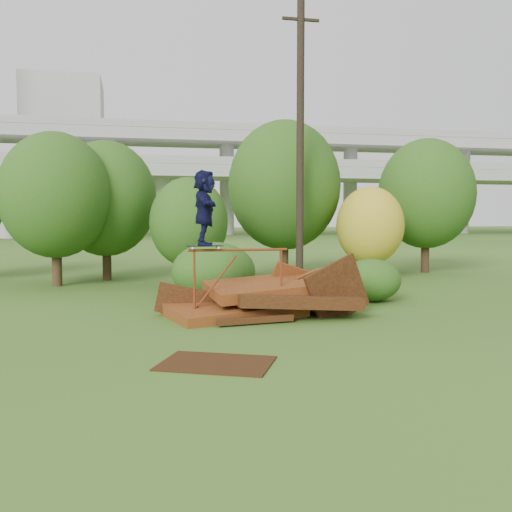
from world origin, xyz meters
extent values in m
plane|color=#2D5116|center=(0.00, 0.00, 0.00)|extent=(240.00, 240.00, 0.00)
cube|color=#48230C|center=(-1.23, 2.59, 0.18)|extent=(3.70, 2.78, 0.55)
cube|color=black|center=(0.27, 2.29, 0.42)|extent=(3.18, 2.08, 0.61)
cube|color=#48230C|center=(-0.43, 2.79, 0.70)|extent=(3.05, 2.20, 0.59)
cube|color=black|center=(1.37, 2.09, 0.65)|extent=(1.97, 0.61, 1.95)
cube|color=#48230C|center=(0.57, 3.59, 0.55)|extent=(1.69, 0.48, 1.61)
cube|color=black|center=(-2.43, 2.99, 0.35)|extent=(1.67, 0.34, 1.08)
cube|color=black|center=(-0.93, 1.39, 0.12)|extent=(1.91, 0.43, 0.16)
cube|color=#48230C|center=(0.97, 3.29, 0.95)|extent=(1.08, 0.96, 0.32)
cylinder|color=maroon|center=(-2.31, 2.22, 0.87)|extent=(0.06, 0.06, 1.74)
cylinder|color=maroon|center=(-0.09, 2.25, 0.87)|extent=(0.06, 0.06, 1.74)
cylinder|color=maroon|center=(-1.20, 2.23, 1.74)|extent=(2.52, 0.10, 0.06)
cube|color=black|center=(-2.04, 2.22, 1.85)|extent=(0.90, 0.25, 0.03)
cylinder|color=beige|center=(-2.36, 2.12, 1.81)|extent=(0.06, 0.03, 0.06)
cylinder|color=beige|center=(-2.36, 2.32, 1.81)|extent=(0.06, 0.03, 0.06)
cylinder|color=beige|center=(-1.72, 2.13, 1.81)|extent=(0.06, 0.03, 0.06)
cylinder|color=beige|center=(-1.72, 2.33, 1.81)|extent=(0.06, 0.03, 0.06)
imported|color=black|center=(-2.04, 2.22, 2.79)|extent=(0.79, 1.77, 1.85)
cube|color=#321A0A|center=(-2.38, -2.00, 0.01)|extent=(2.31, 2.04, 0.03)
cylinder|color=black|center=(-6.52, 10.30, 0.92)|extent=(0.36, 0.36, 1.85)
ellipsoid|color=#164412|center=(-6.52, 10.30, 3.35)|extent=(4.01, 4.01, 4.62)
cylinder|color=black|center=(-4.80, 11.96, 0.89)|extent=(0.35, 0.35, 1.78)
ellipsoid|color=#164412|center=(-4.80, 11.96, 3.29)|extent=(4.03, 4.03, 4.64)
cylinder|color=black|center=(-1.77, 8.94, 0.65)|extent=(0.31, 0.31, 1.30)
ellipsoid|color=#164412|center=(-1.77, 8.94, 2.36)|extent=(2.83, 2.83, 3.26)
cylinder|color=black|center=(2.59, 11.92, 1.05)|extent=(0.38, 0.38, 2.10)
ellipsoid|color=#164412|center=(2.59, 11.92, 3.90)|extent=(4.80, 4.80, 5.52)
cylinder|color=black|center=(5.63, 9.85, 0.59)|extent=(0.30, 0.30, 1.18)
ellipsoid|color=#A58C19|center=(5.63, 9.85, 2.21)|extent=(2.74, 2.74, 3.15)
cylinder|color=black|center=(9.36, 12.13, 0.99)|extent=(0.37, 0.37, 1.98)
ellipsoid|color=#164412|center=(9.36, 12.13, 3.61)|extent=(4.35, 4.35, 5.00)
ellipsoid|color=#164412|center=(-1.35, 5.63, 0.90)|extent=(2.59, 2.39, 1.79)
ellipsoid|color=#164412|center=(3.26, 4.29, 0.65)|extent=(1.83, 1.68, 1.30)
cylinder|color=black|center=(2.38, 8.89, 5.32)|extent=(0.28, 0.28, 10.64)
cube|color=black|center=(2.38, 8.89, 9.79)|extent=(1.40, 0.10, 0.10)
cube|color=gray|center=(0.00, 60.00, 8.00)|extent=(160.00, 9.00, 1.40)
cube|color=gray|center=(0.00, 66.00, 13.00)|extent=(160.00, 9.00, 1.40)
cylinder|color=gray|center=(-18.00, 60.00, 4.00)|extent=(2.20, 2.20, 8.00)
cylinder|color=gray|center=(0.00, 60.00, 4.00)|extent=(2.20, 2.20, 8.00)
cylinder|color=gray|center=(18.00, 60.00, 4.00)|extent=(2.20, 2.20, 8.00)
cube|color=#9E9E99|center=(-16.00, 102.00, 14.00)|extent=(14.00, 14.00, 28.00)
camera|label=1|loc=(-3.78, -11.72, 2.58)|focal=40.00mm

